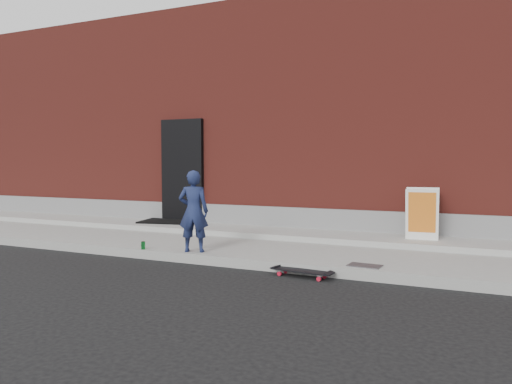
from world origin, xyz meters
The scene contains 10 objects.
ground centered at (0.00, 0.00, 0.00)m, with size 80.00×80.00×0.00m, color black.
sidewalk centered at (0.00, 1.50, 0.07)m, with size 20.00×3.00×0.15m, color gray.
apron centered at (0.00, 2.40, 0.20)m, with size 20.00×1.20×0.10m, color gray.
building centered at (0.00, 6.99, 2.50)m, with size 20.00×8.10×5.00m.
child centered at (-0.61, 0.20, 0.80)m, with size 0.47×0.31×1.30m, color #1A234A.
skateboard centered at (1.32, -0.12, 0.08)m, with size 0.88×0.32×0.10m.
pizza_sign centered at (2.62, 2.40, 0.70)m, with size 0.58×0.67×0.89m.
soda_can centered at (-1.49, 0.05, 0.21)m, with size 0.07×0.07×0.13m, color #1C8D36.
doormat centered at (-2.76, 2.65, 0.27)m, with size 1.16×0.94×0.03m, color black.
utility_plate centered at (2.10, 0.25, 0.16)m, with size 0.45×0.29×0.01m, color #535257.
Camera 1 is at (3.56, -6.54, 1.59)m, focal length 35.00 mm.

